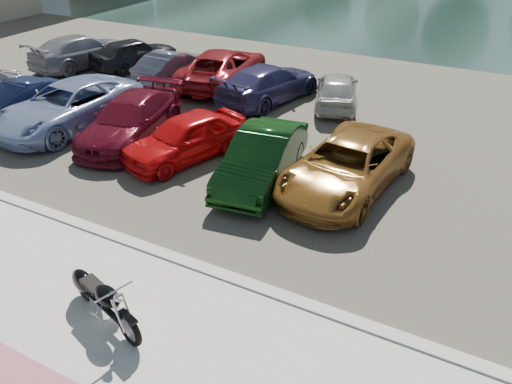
% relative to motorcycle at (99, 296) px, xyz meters
% --- Properties ---
extents(ground, '(200.00, 200.00, 0.00)m').
position_rel_motorcycle_xyz_m(ground, '(1.21, 0.08, -0.56)').
color(ground, '#595447').
rests_on(ground, ground).
extents(promenade, '(60.00, 6.00, 0.10)m').
position_rel_motorcycle_xyz_m(promenade, '(1.21, -0.92, -0.51)').
color(promenade, '#ADABA3').
rests_on(promenade, ground).
extents(kerb, '(60.00, 0.30, 0.14)m').
position_rel_motorcycle_xyz_m(kerb, '(1.21, 2.08, -0.49)').
color(kerb, '#ADABA3').
rests_on(kerb, ground).
extents(parking_lot, '(60.00, 18.00, 0.04)m').
position_rel_motorcycle_xyz_m(parking_lot, '(1.21, 11.08, -0.54)').
color(parking_lot, '#48443A').
rests_on(parking_lot, ground).
extents(motorcycle, '(2.27, 1.00, 1.05)m').
position_rel_motorcycle_xyz_m(motorcycle, '(0.00, 0.00, 0.00)').
color(motorcycle, black).
rests_on(motorcycle, promenade).
extents(car_1, '(1.60, 3.91, 1.26)m').
position_rel_motorcycle_xyz_m(car_1, '(-9.74, 6.33, 0.11)').
color(car_1, '#131A3B').
rests_on(car_1, parking_lot).
extents(car_2, '(2.94, 5.66, 1.53)m').
position_rel_motorcycle_xyz_m(car_2, '(-7.42, 6.57, 0.24)').
color(car_2, '#889BC6').
rests_on(car_2, parking_lot).
extents(car_3, '(2.85, 5.15, 1.41)m').
position_rel_motorcycle_xyz_m(car_3, '(-4.82, 6.71, 0.18)').
color(car_3, '#5E0D1C').
rests_on(car_3, parking_lot).
extents(car_4, '(2.85, 4.40, 1.39)m').
position_rel_motorcycle_xyz_m(car_4, '(-2.42, 6.42, 0.18)').
color(car_4, red).
rests_on(car_4, parking_lot).
extents(car_5, '(2.13, 4.57, 1.45)m').
position_rel_motorcycle_xyz_m(car_5, '(0.30, 6.23, 0.20)').
color(car_5, black).
rests_on(car_5, parking_lot).
extents(car_6, '(2.89, 5.36, 1.43)m').
position_rel_motorcycle_xyz_m(car_6, '(2.55, 6.92, 0.19)').
color(car_6, '#915C21').
rests_on(car_6, parking_lot).
extents(car_7, '(2.84, 5.34, 1.47)m').
position_rel_motorcycle_xyz_m(car_7, '(-12.24, 12.12, 0.22)').
color(car_7, gray).
rests_on(car_7, parking_lot).
extents(car_8, '(2.94, 4.48, 1.42)m').
position_rel_motorcycle_xyz_m(car_8, '(-9.85, 13.03, 0.19)').
color(car_8, black).
rests_on(car_8, parking_lot).
extents(car_9, '(1.42, 3.95, 1.30)m').
position_rel_motorcycle_xyz_m(car_9, '(-7.27, 12.38, 0.13)').
color(car_9, '#575768').
rests_on(car_9, parking_lot).
extents(car_10, '(3.41, 5.86, 1.53)m').
position_rel_motorcycle_xyz_m(car_10, '(-4.96, 12.89, 0.25)').
color(car_10, maroon).
rests_on(car_10, parking_lot).
extents(car_11, '(3.00, 5.24, 1.43)m').
position_rel_motorcycle_xyz_m(car_11, '(-2.40, 12.09, 0.19)').
color(car_11, navy).
rests_on(car_11, parking_lot).
extents(car_12, '(2.70, 4.15, 1.31)m').
position_rel_motorcycle_xyz_m(car_12, '(0.16, 12.84, 0.14)').
color(car_12, '#B1B1AC').
rests_on(car_12, parking_lot).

